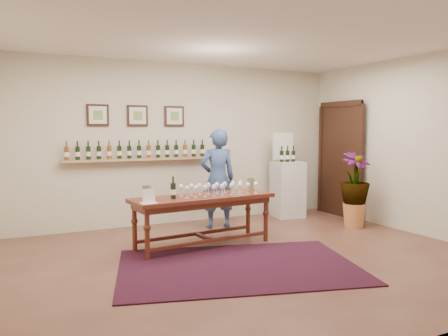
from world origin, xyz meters
name	(u,v)px	position (x,y,z in m)	size (l,w,h in m)	color
ground	(251,258)	(0.00, 0.00, 0.00)	(6.00, 6.00, 0.00)	#502D23
room_shell	(301,158)	(2.11, 1.86, 1.12)	(6.00, 6.00, 6.00)	beige
rug	(238,266)	(-0.32, -0.25, 0.01)	(2.83, 1.88, 0.02)	#490D12
tasting_table	(203,203)	(-0.33, 0.81, 0.61)	(2.09, 0.83, 0.72)	#4D1B13
table_glasses	(215,189)	(-0.13, 0.82, 0.81)	(1.24, 0.29, 0.17)	white
table_bottles	(172,188)	(-0.79, 0.77, 0.87)	(0.27, 0.16, 0.29)	black
pitcher_left	(146,192)	(-1.13, 0.84, 0.82)	(0.12, 0.12, 0.20)	olive
pitcher_right	(250,184)	(0.55, 1.01, 0.82)	(0.13, 0.13, 0.20)	olive
menu_card	(149,196)	(-1.19, 0.54, 0.81)	(0.20, 0.14, 0.18)	silver
display_pedestal	(288,189)	(1.95, 2.06, 0.52)	(0.52, 0.52, 1.05)	silver
pedestal_bottles	(288,153)	(1.90, 2.00, 1.21)	(0.34, 0.09, 0.34)	black
info_sign	(283,146)	(1.92, 2.18, 1.33)	(0.41, 0.02, 0.57)	silver
potted_plant	(355,189)	(2.45, 0.81, 0.64)	(0.59, 0.59, 1.10)	#CA7D43
person	(218,179)	(0.36, 1.79, 0.83)	(0.60, 0.40, 1.66)	#334B79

